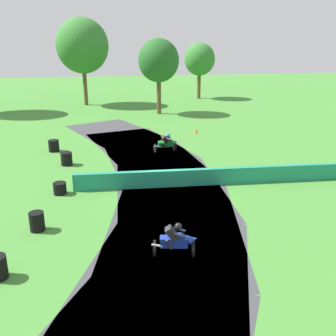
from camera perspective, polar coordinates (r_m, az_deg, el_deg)
ground_plane at (r=20.34m, az=0.19°, el=-2.74°), size 120.00×120.00×0.00m
track_asphalt at (r=20.22m, az=-3.45°, el=-2.89°), size 10.96×35.52×0.01m
safety_barrier at (r=21.67m, az=15.75°, el=-0.81°), size 21.68×1.07×0.90m
motorcycle_lead_blue at (r=13.88m, az=1.22°, el=-10.72°), size 1.71×0.93×1.42m
motorcycle_chase_green at (r=26.23m, az=-0.23°, el=3.75°), size 1.70×0.97×1.42m
tire_stack_mid_a at (r=16.63m, az=-18.94°, el=-7.53°), size 0.60×0.60×0.80m
tire_stack_mid_b at (r=20.03m, az=-15.81°, el=-2.92°), size 0.65×0.65×0.60m
tire_stack_far at (r=24.37m, az=-14.87°, el=1.34°), size 0.69×0.69×0.80m
tire_stack_extra_a at (r=27.54m, az=-16.65°, el=3.19°), size 0.72×0.72×0.80m
traffic_cone at (r=31.62m, az=4.19°, el=5.60°), size 0.28×0.28×0.44m
tree_far_left at (r=39.12m, az=-1.40°, el=15.67°), size 4.02×4.02×7.39m
tree_far_right at (r=49.48m, az=4.73°, el=15.81°), size 3.79×3.79×6.83m
tree_distant at (r=45.37m, az=-12.63°, el=17.34°), size 5.74×5.74×9.57m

